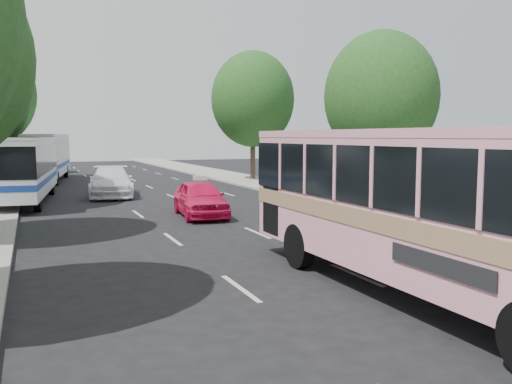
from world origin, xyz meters
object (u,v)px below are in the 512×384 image
tour_coach_rear (45,153)px  tour_coach_front (23,163)px  white_pickup (111,182)px  pink_taxi (200,198)px  pink_bus (427,194)px

tour_coach_rear → tour_coach_front: bearing=-87.9°
white_pickup → pink_taxi: bearing=-67.9°
pink_bus → tour_coach_front: bearing=110.1°
pink_taxi → tour_coach_front: (-6.63, 7.78, 1.18)m
pink_bus → tour_coach_front: (-7.60, 20.17, -0.19)m
pink_bus → white_pickup: size_ratio=1.93×
white_pickup → tour_coach_rear: tour_coach_rear is taller
pink_bus → white_pickup: bearing=98.3°
tour_coach_rear → pink_bus: bearing=-71.3°
pink_taxi → tour_coach_rear: size_ratio=0.38×
white_pickup → tour_coach_rear: size_ratio=0.48×
pink_taxi → tour_coach_front: size_ratio=0.40×
pink_taxi → tour_coach_rear: (-5.32, 20.69, 1.30)m
pink_bus → pink_taxi: pink_bus is taller
white_pickup → tour_coach_rear: 12.22m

